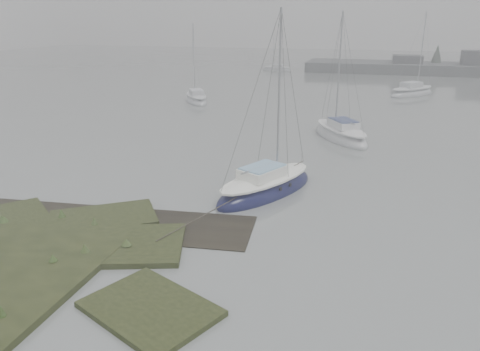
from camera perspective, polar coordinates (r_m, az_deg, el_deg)
The scene contains 6 objects.
ground at distance 41.43m, azimuth 7.62°, elevation 8.02°, with size 160.00×160.00×0.00m, color slate.
sailboat_main at distance 21.31m, azimuth 3.15°, elevation -1.45°, with size 4.55×6.38×8.65m.
sailboat_white at distance 31.55m, azimuth 12.16°, elevation 4.88°, with size 4.97×6.23×8.63m.
sailboat_far_a at distance 44.91m, azimuth -5.34°, elevation 9.24°, with size 4.28×5.53×7.60m.
sailboat_far_b at distance 51.63m, azimuth 20.22°, elevation 9.47°, with size 5.52×6.09×8.76m.
sailboat_far_c at distance 71.02m, azimuth 4.52°, elevation 12.74°, with size 4.47×1.67×6.22m.
Camera 1 is at (5.85, -10.30, 7.64)m, focal length 35.00 mm.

